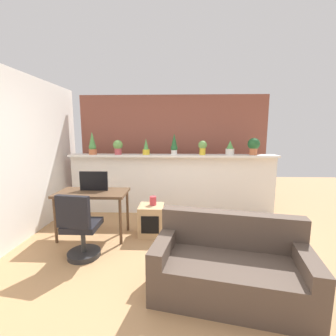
{
  "coord_description": "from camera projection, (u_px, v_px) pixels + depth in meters",
  "views": [
    {
      "loc": [
        0.09,
        -2.73,
        1.69
      ],
      "look_at": [
        -0.05,
        0.98,
        1.11
      ],
      "focal_mm": 24.77,
      "sensor_mm": 36.0,
      "label": 1
    }
  ],
  "objects": [
    {
      "name": "ground_plane",
      "position": [
        169.0,
        266.0,
        2.96
      ],
      "size": [
        12.0,
        12.0,
        0.0
      ],
      "primitive_type": "plane",
      "color": "tan"
    },
    {
      "name": "divider_wall",
      "position": [
        172.0,
        185.0,
        4.84
      ],
      "size": [
        4.19,
        0.16,
        1.19
      ],
      "primitive_type": "cube",
      "color": "white",
      "rests_on": "ground"
    },
    {
      "name": "plant_shelf",
      "position": [
        172.0,
        156.0,
        4.7
      ],
      "size": [
        4.19,
        0.36,
        0.04
      ],
      "primitive_type": "cube",
      "color": "white",
      "rests_on": "divider_wall"
    },
    {
      "name": "brick_wall_behind",
      "position": [
        173.0,
        151.0,
        5.33
      ],
      "size": [
        4.19,
        0.1,
        2.5
      ],
      "primitive_type": "cube",
      "color": "brown",
      "rests_on": "ground"
    },
    {
      "name": "side_wall_left",
      "position": [
        3.0,
        160.0,
        3.24
      ],
      "size": [
        0.12,
        4.4,
        2.6
      ],
      "primitive_type": "cube",
      "color": "white",
      "rests_on": "ground"
    },
    {
      "name": "potted_plant_0",
      "position": [
        92.0,
        145.0,
        4.71
      ],
      "size": [
        0.16,
        0.16,
        0.46
      ],
      "color": "#C66B42",
      "rests_on": "plant_shelf"
    },
    {
      "name": "potted_plant_1",
      "position": [
        118.0,
        147.0,
        4.69
      ],
      "size": [
        0.19,
        0.19,
        0.29
      ],
      "color": "#B7474C",
      "rests_on": "plant_shelf"
    },
    {
      "name": "potted_plant_2",
      "position": [
        146.0,
        148.0,
        4.68
      ],
      "size": [
        0.14,
        0.14,
        0.33
      ],
      "color": "gold",
      "rests_on": "plant_shelf"
    },
    {
      "name": "potted_plant_3",
      "position": [
        174.0,
        145.0,
        4.7
      ],
      "size": [
        0.14,
        0.14,
        0.43
      ],
      "color": "silver",
      "rests_on": "plant_shelf"
    },
    {
      "name": "potted_plant_4",
      "position": [
        203.0,
        147.0,
        4.61
      ],
      "size": [
        0.17,
        0.17,
        0.29
      ],
      "color": "gold",
      "rests_on": "plant_shelf"
    },
    {
      "name": "potted_plant_5",
      "position": [
        230.0,
        148.0,
        4.64
      ],
      "size": [
        0.17,
        0.17,
        0.29
      ],
      "color": "silver",
      "rests_on": "plant_shelf"
    },
    {
      "name": "potted_plant_6",
      "position": [
        254.0,
        145.0,
        4.62
      ],
      "size": [
        0.24,
        0.24,
        0.34
      ],
      "color": "#C66B42",
      "rests_on": "plant_shelf"
    },
    {
      "name": "desk",
      "position": [
        93.0,
        197.0,
        3.69
      ],
      "size": [
        1.1,
        0.6,
        0.75
      ],
      "color": "brown",
      "rests_on": "ground"
    },
    {
      "name": "tv_monitor",
      "position": [
        94.0,
        181.0,
        3.74
      ],
      "size": [
        0.45,
        0.04,
        0.31
      ],
      "primitive_type": "cube",
      "color": "black",
      "rests_on": "desk"
    },
    {
      "name": "office_chair",
      "position": [
        80.0,
        231.0,
        3.07
      ],
      "size": [
        0.47,
        0.48,
        0.91
      ],
      "color": "#262628",
      "rests_on": "ground"
    },
    {
      "name": "side_cube_shelf",
      "position": [
        151.0,
        220.0,
        3.81
      ],
      "size": [
        0.4,
        0.41,
        0.5
      ],
      "color": "tan",
      "rests_on": "ground"
    },
    {
      "name": "vase_on_shelf",
      "position": [
        153.0,
        201.0,
        3.8
      ],
      "size": [
        0.11,
        0.11,
        0.14
      ],
      "primitive_type": "cylinder",
      "color": "#CC3D47",
      "rests_on": "side_cube_shelf"
    },
    {
      "name": "couch",
      "position": [
        230.0,
        268.0,
        2.42
      ],
      "size": [
        1.68,
        1.06,
        0.8
      ],
      "color": "brown",
      "rests_on": "ground"
    }
  ]
}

